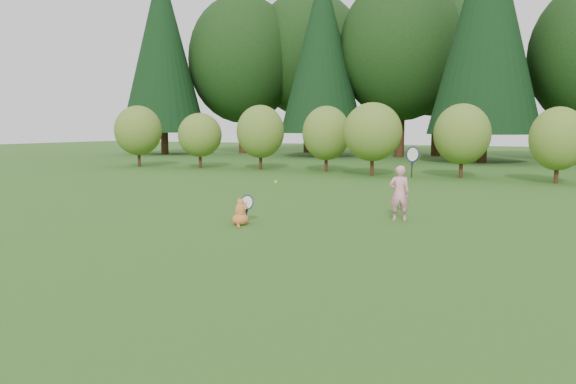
% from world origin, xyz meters
% --- Properties ---
extents(ground, '(100.00, 100.00, 0.00)m').
position_xyz_m(ground, '(0.00, 0.00, 0.00)').
color(ground, '#1F4F16').
rests_on(ground, ground).
extents(shrub_row, '(28.00, 3.00, 2.80)m').
position_xyz_m(shrub_row, '(0.00, 13.00, 1.40)').
color(shrub_row, olive).
rests_on(shrub_row, ground).
extents(woodland_backdrop, '(48.00, 10.00, 15.00)m').
position_xyz_m(woodland_backdrop, '(0.00, 23.00, 7.50)').
color(woodland_backdrop, black).
rests_on(woodland_backdrop, ground).
extents(child, '(0.65, 0.40, 1.67)m').
position_xyz_m(child, '(1.79, 2.66, 0.59)').
color(child, pink).
rests_on(child, ground).
extents(cat, '(0.42, 0.73, 0.71)m').
position_xyz_m(cat, '(-0.86, 0.90, 0.27)').
color(cat, '#C65A26').
rests_on(cat, ground).
extents(tennis_ball, '(0.06, 0.06, 0.06)m').
position_xyz_m(tennis_ball, '(-0.37, 1.42, 0.81)').
color(tennis_ball, '#BDE51A').
rests_on(tennis_ball, ground).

